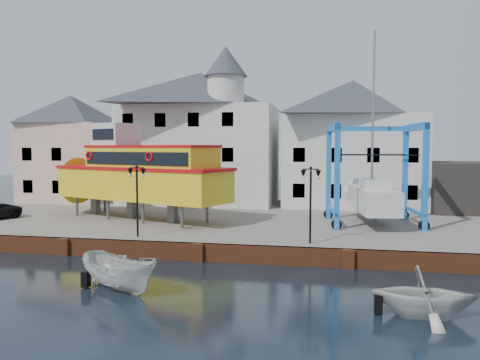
# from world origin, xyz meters

# --- Properties ---
(ground) EXTENTS (140.00, 140.00, 0.00)m
(ground) POSITION_xyz_m (0.00, 0.00, 0.00)
(ground) COLOR black
(ground) RESTS_ON ground
(hardstanding) EXTENTS (44.00, 22.00, 1.00)m
(hardstanding) POSITION_xyz_m (0.00, 11.00, 0.50)
(hardstanding) COLOR slate
(hardstanding) RESTS_ON ground
(quay_wall) EXTENTS (44.00, 0.47, 1.00)m
(quay_wall) POSITION_xyz_m (-0.00, 0.10, 0.50)
(quay_wall) COLOR brown
(quay_wall) RESTS_ON ground
(building_pink) EXTENTS (8.00, 7.00, 10.30)m
(building_pink) POSITION_xyz_m (-18.00, 18.00, 6.15)
(building_pink) COLOR #CDA390
(building_pink) RESTS_ON hardstanding
(building_white_main) EXTENTS (14.00, 8.30, 14.00)m
(building_white_main) POSITION_xyz_m (-4.87, 18.39, 7.34)
(building_white_main) COLOR beige
(building_white_main) RESTS_ON hardstanding
(building_white_right) EXTENTS (12.00, 8.00, 11.20)m
(building_white_right) POSITION_xyz_m (9.00, 19.00, 6.60)
(building_white_right) COLOR beige
(building_white_right) RESTS_ON hardstanding
(shed_dark) EXTENTS (8.00, 7.00, 4.00)m
(shed_dark) POSITION_xyz_m (19.00, 17.00, 3.00)
(shed_dark) COLOR #272523
(shed_dark) RESTS_ON hardstanding
(lamp_post_left) EXTENTS (1.12, 0.32, 4.20)m
(lamp_post_left) POSITION_xyz_m (-4.00, 1.20, 4.17)
(lamp_post_left) COLOR black
(lamp_post_left) RESTS_ON hardstanding
(lamp_post_right) EXTENTS (1.12, 0.32, 4.20)m
(lamp_post_right) POSITION_xyz_m (6.00, 1.20, 4.17)
(lamp_post_right) COLOR black
(lamp_post_right) RESTS_ON hardstanding
(tour_boat) EXTENTS (16.35, 9.41, 7.00)m
(tour_boat) POSITION_xyz_m (-7.31, 7.94, 4.30)
(tour_boat) COLOR #59595E
(tour_boat) RESTS_ON hardstanding
(travel_lift) EXTENTS (6.62, 8.86, 13.08)m
(travel_lift) POSITION_xyz_m (9.82, 9.08, 3.19)
(travel_lift) COLOR blue
(travel_lift) RESTS_ON hardstanding
(motorboat_a) EXTENTS (4.86, 3.71, 1.77)m
(motorboat_a) POSITION_xyz_m (-1.98, -5.55, 0.00)
(motorboat_a) COLOR silver
(motorboat_a) RESTS_ON ground
(motorboat_c) EXTENTS (3.74, 3.23, 1.97)m
(motorboat_c) POSITION_xyz_m (10.44, -6.49, 0.00)
(motorboat_c) COLOR silver
(motorboat_c) RESTS_ON ground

